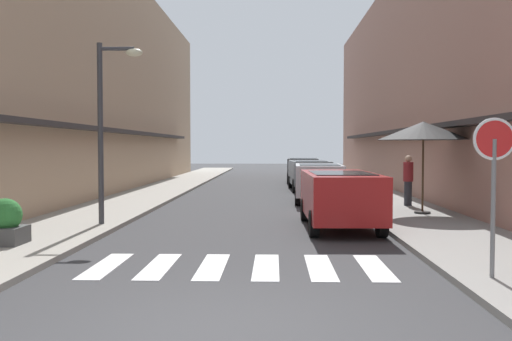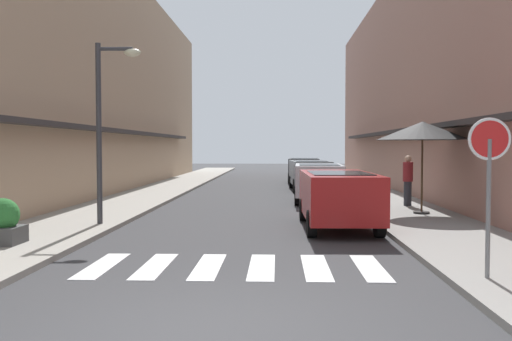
{
  "view_description": "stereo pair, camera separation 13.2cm",
  "coord_description": "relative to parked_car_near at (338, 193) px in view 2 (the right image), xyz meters",
  "views": [
    {
      "loc": [
        0.61,
        -6.35,
        2.12
      ],
      "look_at": [
        -0.11,
        16.22,
        1.18
      ],
      "focal_mm": 39.39,
      "sensor_mm": 36.0,
      "label": 1
    },
    {
      "loc": [
        0.74,
        -6.35,
        2.12
      ],
      "look_at": [
        -0.11,
        16.22,
        1.18
      ],
      "focal_mm": 39.39,
      "sensor_mm": 36.0,
      "label": 2
    }
  ],
  "objects": [
    {
      "name": "ground_plane",
      "position": [
        -2.32,
        9.26,
        -0.92
      ],
      "size": [
        96.31,
        96.31,
        0.0
      ],
      "primitive_type": "plane",
      "color": "#38383A"
    },
    {
      "name": "sidewalk_left",
      "position": [
        -7.12,
        9.26,
        -0.86
      ],
      "size": [
        2.86,
        61.29,
        0.12
      ],
      "primitive_type": "cube",
      "color": "#9E998E",
      "rests_on": "ground_plane"
    },
    {
      "name": "sidewalk_right",
      "position": [
        2.48,
        9.26,
        -0.86
      ],
      "size": [
        2.86,
        61.29,
        0.12
      ],
      "primitive_type": "cube",
      "color": "gray",
      "rests_on": "ground_plane"
    },
    {
      "name": "building_row_left",
      "position": [
        -11.05,
        10.45,
        4.34
      ],
      "size": [
        5.5,
        41.4,
        10.54
      ],
      "color": "tan",
      "rests_on": "ground_plane"
    },
    {
      "name": "building_row_right",
      "position": [
        6.4,
        10.45,
        4.23
      ],
      "size": [
        5.5,
        41.4,
        10.31
      ],
      "color": "#A87A6B",
      "rests_on": "ground_plane"
    },
    {
      "name": "crosswalk",
      "position": [
        -2.32,
        -4.78,
        -0.92
      ],
      "size": [
        5.2,
        2.2,
        0.01
      ],
      "color": "silver",
      "rests_on": "ground_plane"
    },
    {
      "name": "parked_car_near",
      "position": [
        0.0,
        0.0,
        0.0
      ],
      "size": [
        1.87,
        4.5,
        1.47
      ],
      "color": "maroon",
      "rests_on": "ground_plane"
    },
    {
      "name": "parked_car_mid",
      "position": [
        -0.0,
        6.94,
        -0.0
      ],
      "size": [
        1.93,
        3.99,
        1.47
      ],
      "color": "silver",
      "rests_on": "ground_plane"
    },
    {
      "name": "parked_car_far",
      "position": [
        0.0,
        12.84,
        -0.0
      ],
      "size": [
        1.95,
        4.46,
        1.47
      ],
      "color": "#4C5156",
      "rests_on": "ground_plane"
    },
    {
      "name": "parked_car_distant",
      "position": [
        0.0,
        18.76,
        -0.0
      ],
      "size": [
        1.96,
        3.98,
        1.47
      ],
      "color": "black",
      "rests_on": "ground_plane"
    },
    {
      "name": "round_street_sign",
      "position": [
        1.64,
        -5.96,
        1.07
      ],
      "size": [
        0.65,
        0.07,
        2.45
      ],
      "color": "slate",
      "rests_on": "sidewalk_right"
    },
    {
      "name": "street_lamp",
      "position": [
        -6.01,
        -0.17,
        2.11
      ],
      "size": [
        1.19,
        0.28,
        4.68
      ],
      "color": "#38383D",
      "rests_on": "sidewalk_left"
    },
    {
      "name": "cafe_umbrella",
      "position": [
        2.77,
        2.41,
        1.68
      ],
      "size": [
        2.72,
        2.72,
        2.77
      ],
      "color": "#262626",
      "rests_on": "sidewalk_right"
    },
    {
      "name": "planter_corner",
      "position": [
        -7.25,
        -3.28,
        -0.36
      ],
      "size": [
        0.76,
        0.76,
        0.95
      ],
      "color": "#4C4C4C",
      "rests_on": "sidewalk_left"
    },
    {
      "name": "pedestrian_walking_near",
      "position": [
        2.87,
        4.68,
        0.1
      ],
      "size": [
        0.34,
        0.34,
        1.72
      ],
      "rotation": [
        0.0,
        0.0,
        5.2
      ],
      "color": "#282B33",
      "rests_on": "sidewalk_right"
    }
  ]
}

